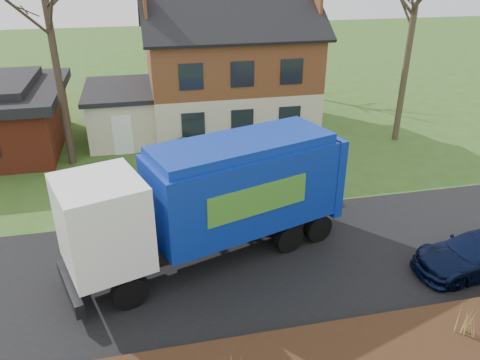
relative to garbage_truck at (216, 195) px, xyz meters
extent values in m
plane|color=#32521B|center=(1.04, -0.71, -2.35)|extent=(120.00, 120.00, 0.00)
cube|color=black|center=(1.04, -0.71, -2.34)|extent=(80.00, 7.00, 0.02)
cube|color=beige|center=(3.04, 13.29, -1.00)|extent=(9.00, 7.50, 2.70)
cube|color=#573018|center=(3.04, 13.29, 1.75)|extent=(9.00, 7.50, 2.80)
cube|color=beige|center=(-3.16, 12.79, -1.05)|extent=(3.50, 5.50, 2.60)
cube|color=black|center=(-3.16, 12.79, 0.37)|extent=(3.90, 5.90, 0.24)
cylinder|color=black|center=(-2.97, -2.08, -1.82)|extent=(1.10, 0.66, 1.05)
cylinder|color=black|center=(-3.63, -0.07, -1.82)|extent=(1.10, 0.66, 1.05)
cylinder|color=black|center=(2.48, -0.30, -1.82)|extent=(1.10, 0.66, 1.05)
cylinder|color=black|center=(1.82, 1.71, -1.82)|extent=(1.10, 0.66, 1.05)
cylinder|color=black|center=(3.72, 0.10, -1.82)|extent=(1.10, 0.66, 1.05)
cylinder|color=black|center=(3.06, 2.11, -1.82)|extent=(1.10, 0.66, 1.05)
cube|color=black|center=(0.05, 0.02, -1.49)|extent=(8.60, 3.83, 0.35)
cube|color=white|center=(-3.54, -1.15, 0.07)|extent=(2.98, 3.11, 2.72)
cube|color=black|center=(-4.59, -1.50, 0.22)|extent=(0.76, 2.13, 0.91)
cube|color=black|center=(-4.69, -1.53, -1.79)|extent=(1.02, 2.47, 0.45)
cube|color=#0C2A97|center=(0.95, 0.31, 0.07)|extent=(6.80, 4.36, 2.72)
cube|color=#0C2A97|center=(0.95, 0.31, 1.57)|extent=(6.42, 3.98, 0.30)
cube|color=#0C2A97|center=(4.06, 1.33, -0.03)|extent=(1.13, 2.55, 2.92)
cube|color=#44852B|center=(1.21, -0.95, 0.17)|extent=(3.45, 1.16, 1.01)
cube|color=#44852B|center=(0.41, 1.48, 0.17)|extent=(3.45, 1.16, 1.01)
imported|color=#9B9FA2|center=(-0.89, 3.12, -1.54)|extent=(5.20, 2.94, 1.62)
imported|color=black|center=(8.24, -2.73, -1.71)|extent=(4.48, 1.94, 1.28)
cylinder|color=#3C2E24|center=(-5.72, 9.37, 1.67)|extent=(0.33, 0.33, 8.04)
cylinder|color=#453B29|center=(11.78, 8.95, 1.29)|extent=(0.33, 0.33, 7.28)
cylinder|color=#423427|center=(6.20, 22.76, 1.59)|extent=(0.30, 0.30, 7.87)
cone|color=tan|center=(5.75, -5.47, -1.62)|extent=(0.04, 0.04, 0.85)
cone|color=tan|center=(5.60, -5.47, -1.62)|extent=(0.04, 0.04, 0.85)
cone|color=tan|center=(5.89, -5.47, -1.62)|extent=(0.04, 0.04, 0.85)
cone|color=tan|center=(5.75, -5.35, -1.62)|extent=(0.04, 0.04, 0.85)
cone|color=tan|center=(5.75, -5.59, -1.62)|extent=(0.04, 0.04, 0.85)
camera|label=1|loc=(-2.15, -13.42, 7.12)|focal=35.00mm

